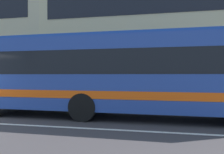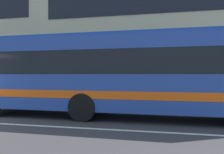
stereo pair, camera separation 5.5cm
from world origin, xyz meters
name	(u,v)px [view 1 (the left image)]	position (x,y,z in m)	size (l,w,h in m)	color
apartment_block_right	(162,26)	(7.47, 15.88, 6.24)	(18.80, 11.25, 12.47)	#C3BA91
transit_bus	(109,72)	(5.76, 2.16, 1.75)	(11.27, 2.69, 3.17)	#254294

